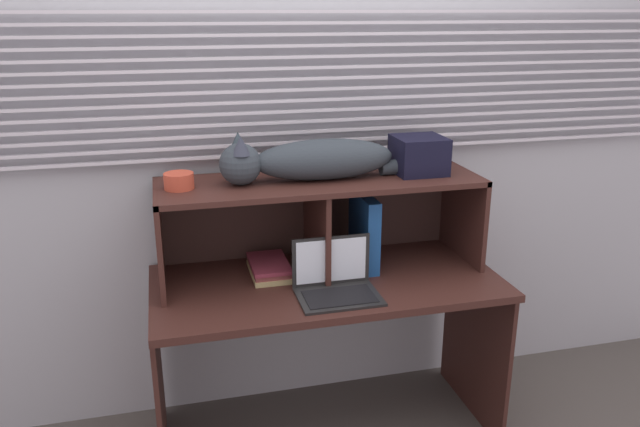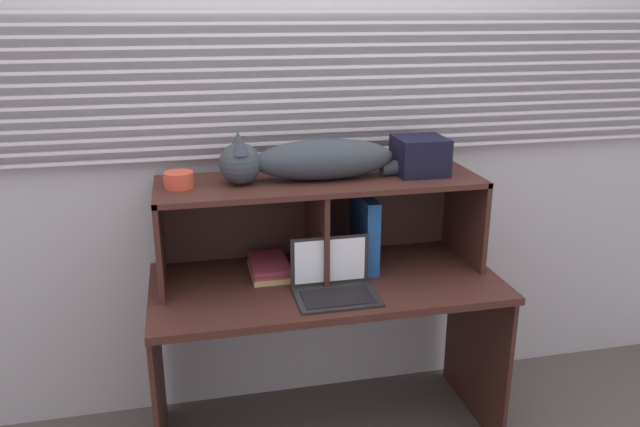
{
  "view_description": "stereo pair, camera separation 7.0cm",
  "coord_description": "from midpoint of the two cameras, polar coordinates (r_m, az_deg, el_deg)",
  "views": [
    {
      "loc": [
        -0.6,
        -2.05,
        1.76
      ],
      "look_at": [
        0.0,
        0.3,
        0.96
      ],
      "focal_mm": 35.36,
      "sensor_mm": 36.0,
      "label": 1
    },
    {
      "loc": [
        -0.53,
        -2.06,
        1.76
      ],
      "look_at": [
        0.0,
        0.3,
        0.96
      ],
      "focal_mm": 35.36,
      "sensor_mm": 36.0,
      "label": 2
    }
  ],
  "objects": [
    {
      "name": "back_panel_with_blinds",
      "position": [
        2.71,
        -0.43,
        7.55
      ],
      "size": [
        4.4,
        0.08,
        2.5
      ],
      "color": "#A9ACB2",
      "rests_on": "ground"
    },
    {
      "name": "book_stack",
      "position": [
        2.58,
        -3.87,
        -4.85
      ],
      "size": [
        0.15,
        0.25,
        0.06
      ],
      "color": "tan",
      "rests_on": "desk"
    },
    {
      "name": "cat",
      "position": [
        2.48,
        -0.05,
        4.87
      ],
      "size": [
        0.94,
        0.18,
        0.2
      ],
      "color": "#30373E",
      "rests_on": "hutch_shelf_unit"
    },
    {
      "name": "hutch_shelf_unit",
      "position": [
        2.56,
        0.59,
        0.94
      ],
      "size": [
        1.29,
        0.41,
        0.39
      ],
      "color": "#3B1F19",
      "rests_on": "desk"
    },
    {
      "name": "small_basket",
      "position": [
        2.43,
        -11.85,
        2.99
      ],
      "size": [
        0.11,
        0.11,
        0.06
      ],
      "primitive_type": "cylinder",
      "color": "#BB442E",
      "rests_on": "hutch_shelf_unit"
    },
    {
      "name": "binder_upright",
      "position": [
        2.62,
        4.81,
        -1.58
      ],
      "size": [
        0.05,
        0.27,
        0.31
      ],
      "primitive_type": "cube",
      "color": "#1B4C91",
      "rests_on": "desk"
    },
    {
      "name": "storage_box",
      "position": [
        2.61,
        9.79,
        5.18
      ],
      "size": [
        0.2,
        0.2,
        0.15
      ],
      "primitive_type": "cube",
      "color": "black",
      "rests_on": "hutch_shelf_unit"
    },
    {
      "name": "desk",
      "position": [
        2.59,
        1.33,
        -8.85
      ],
      "size": [
        1.38,
        0.65,
        0.72
      ],
      "color": "#3B1F19",
      "rests_on": "ground"
    },
    {
      "name": "laptop",
      "position": [
        2.4,
        2.07,
        -6.37
      ],
      "size": [
        0.31,
        0.23,
        0.21
      ],
      "color": "black",
      "rests_on": "desk"
    }
  ]
}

